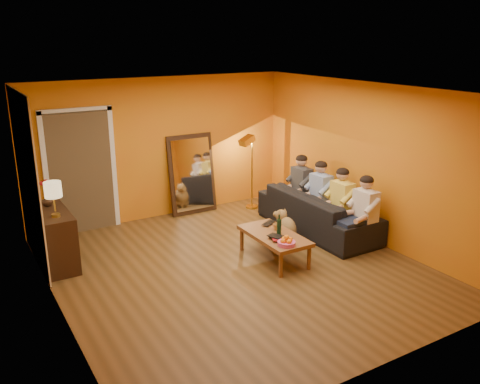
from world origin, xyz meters
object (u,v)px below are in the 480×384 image
person_mid_left (342,203)px  person_far_right (301,187)px  table_lamp (54,199)px  wine_bottle (279,225)px  sideboard (55,237)px  person_mid_right (321,195)px  coffee_table (274,247)px  floor_lamp (252,173)px  person_far_left (365,213)px  dog (286,227)px  mirror_frame (192,174)px  laptop (271,224)px  sofa (318,212)px  vase (47,200)px  tumbler (276,227)px

person_mid_left → person_far_right: bearing=90.0°
table_lamp → person_mid_left: size_ratio=0.42×
person_far_right → wine_bottle: 1.93m
sideboard → person_mid_right: (4.37, -0.85, 0.18)m
coffee_table → floor_lamp: size_ratio=0.85×
person_far_left → person_mid_right: (0.00, 1.10, 0.00)m
sideboard → dog: bearing=-18.6°
person_mid_right → dog: bearing=-162.4°
coffee_table → person_mid_left: (1.48, 0.16, 0.40)m
sideboard → person_mid_right: bearing=-11.0°
mirror_frame → laptop: size_ratio=5.18×
table_lamp → person_mid_right: table_lamp is taller
mirror_frame → person_far_right: mirror_frame is taller
sofa → vase: (-4.24, 1.20, 0.59)m
sideboard → wine_bottle: (2.94, -1.60, 0.15)m
dog → person_far_right: size_ratio=0.48×
coffee_table → person_mid_right: (1.48, 0.71, 0.40)m
tumbler → laptop: (0.06, 0.23, -0.04)m
person_far_left → laptop: person_far_left is taller
floor_lamp → laptop: floor_lamp is taller
sideboard → person_far_left: (4.37, -1.95, 0.18)m
person_far_left → person_mid_right: same height
mirror_frame → person_far_left: mirror_frame is taller
person_mid_left → wine_bottle: bearing=-171.7°
mirror_frame → dog: mirror_frame is taller
floor_lamp → laptop: (-0.82, -1.88, -0.29)m
tumbler → laptop: tumbler is taller
person_far_left → vase: person_far_left is taller
tumbler → coffee_table: bearing=-135.0°
sideboard → vase: 0.57m
mirror_frame → floor_lamp: (1.11, -0.40, -0.04)m
person_far_left → person_mid_left: size_ratio=1.00×
floor_lamp → laptop: size_ratio=4.91×
person_far_left → table_lamp: bearing=159.3°
sideboard → person_far_left: bearing=-24.0°
person_far_left → tumbler: 1.46m
sofa → tumbler: size_ratio=22.43×
person_mid_left → person_mid_right: same height
coffee_table → person_far_right: 1.98m
wine_bottle → person_far_left: bearing=-13.5°
mirror_frame → dog: bearing=-74.3°
sofa → tumbler: sofa is taller
person_mid_right → wine_bottle: (-1.43, -0.76, -0.03)m
sofa → floor_lamp: bearing=11.9°
person_far_right → table_lamp: bearing=-180.0°
dog → person_mid_right: person_mid_right is taller
sofa → person_mid_right: bearing=-52.4°
tumbler → vase: bearing=150.8°
coffee_table → vase: bearing=148.9°
sofa → person_far_right: person_far_right is taller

